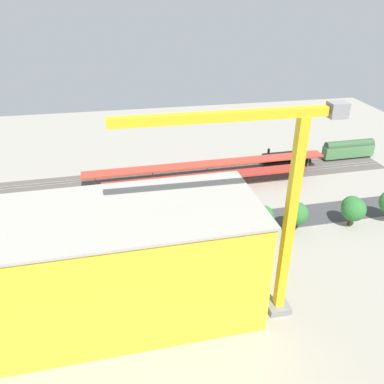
{
  "coord_description": "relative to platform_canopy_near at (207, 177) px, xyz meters",
  "views": [
    {
      "loc": [
        18.72,
        75.47,
        48.39
      ],
      "look_at": [
        4.2,
        0.2,
        7.17
      ],
      "focal_mm": 36.37,
      "sensor_mm": 36.0,
      "label": 1
    }
  ],
  "objects": [
    {
      "name": "parked_car_2",
      "position": [
        6.58,
        14.6,
        -2.97
      ],
      "size": [
        4.81,
        2.23,
        1.84
      ],
      "color": "black",
      "rests_on": "ground"
    },
    {
      "name": "ground_plane",
      "position": [
        2.59,
        13.65,
        -3.77
      ],
      "size": [
        184.98,
        184.98,
        0.0
      ],
      "primitive_type": "plane",
      "color": "#9E998C",
      "rests_on": "ground"
    },
    {
      "name": "parked_car_0",
      "position": [
        -9.84,
        14.83,
        -3.03
      ],
      "size": [
        4.07,
        1.73,
        1.68
      ],
      "color": "black",
      "rests_on": "ground"
    },
    {
      "name": "tower_crane",
      "position": [
        1.06,
        44.36,
        17.6
      ],
      "size": [
        30.61,
        3.6,
        35.01
      ],
      "color": "gray",
      "rests_on": "ground"
    },
    {
      "name": "construction_building",
      "position": [
        22.01,
        39.86,
        5.72
      ],
      "size": [
        40.91,
        19.24,
        18.99
      ],
      "primitive_type": "cube",
      "rotation": [
        0.0,
        0.0,
        0.03
      ],
      "color": "yellow",
      "rests_on": "ground"
    },
    {
      "name": "street_tree_3",
      "position": [
        25.33,
        23.05,
        1.76
      ],
      "size": [
        4.92,
        4.92,
        8.02
      ],
      "color": "brown",
      "rests_on": "ground"
    },
    {
      "name": "traffic_light",
      "position": [
        7.35,
        22.53,
        1.05
      ],
      "size": [
        0.5,
        0.36,
        7.38
      ],
      "color": "#333333",
      "rests_on": "ground"
    },
    {
      "name": "locomotive",
      "position": [
        -27.57,
        -12.15,
        -1.91
      ],
      "size": [
        15.35,
        3.31,
        5.2
      ],
      "color": "black",
      "rests_on": "ground"
    },
    {
      "name": "parked_car_1",
      "position": [
        -1.88,
        14.36,
        -3.03
      ],
      "size": [
        4.54,
        1.89,
        1.69
      ],
      "color": "black",
      "rests_on": "ground"
    },
    {
      "name": "construction_roof_slab",
      "position": [
        22.01,
        39.86,
        15.42
      ],
      "size": [
        41.53,
        19.86,
        0.4
      ],
      "primitive_type": "cube",
      "rotation": [
        0.0,
        0.0,
        0.03
      ],
      "color": "#ADA89E",
      "rests_on": "construction_building"
    },
    {
      "name": "track_rails",
      "position": [
        2.59,
        -8.67,
        -3.59
      ],
      "size": [
        115.56,
        12.04,
        0.12
      ],
      "color": "#9E9EA8",
      "rests_on": "ground"
    },
    {
      "name": "platform_canopy_far",
      "position": [
        -1.72,
        -7.11,
        0.32
      ],
      "size": [
        68.71,
        6.25,
        4.34
      ],
      "color": "#C63D2D",
      "rests_on": "ground"
    },
    {
      "name": "rail_bed",
      "position": [
        2.59,
        -8.67,
        -3.77
      ],
      "size": [
        116.01,
        18.47,
        0.01
      ],
      "primitive_type": "cube",
      "rotation": [
        0.0,
        0.0,
        0.03
      ],
      "color": "#5B544C",
      "rests_on": "ground"
    },
    {
      "name": "box_truck_0",
      "position": [
        36.13,
        25.15,
        -2.15
      ],
      "size": [
        9.24,
        2.52,
        3.3
      ],
      "color": "black",
      "rests_on": "ground"
    },
    {
      "name": "passenger_coach",
      "position": [
        -47.77,
        -12.15,
        -0.66
      ],
      "size": [
        16.55,
        3.33,
        5.91
      ],
      "color": "black",
      "rests_on": "ground"
    },
    {
      "name": "street_tree_5",
      "position": [
        -27.74,
        22.73,
        1.0
      ],
      "size": [
        4.61,
        4.61,
        7.1
      ],
      "color": "brown",
      "rests_on": "ground"
    },
    {
      "name": "parked_car_4",
      "position": [
        22.42,
        14.72,
        -3.04
      ],
      "size": [
        4.15,
        1.9,
        1.67
      ],
      "color": "black",
      "rests_on": "ground"
    },
    {
      "name": "platform_canopy_near",
      "position": [
        0.0,
        0.0,
        0.0
      ],
      "size": [
        54.9,
        5.95,
        4.0
      ],
      "color": "#A82D23",
      "rests_on": "ground"
    },
    {
      "name": "street_tree_2",
      "position": [
        -7.21,
        22.3,
        0.54
      ],
      "size": [
        4.59,
        4.59,
        6.63
      ],
      "color": "brown",
      "rests_on": "ground"
    },
    {
      "name": "parked_car_5",
      "position": [
        30.97,
        14.38,
        -3.02
      ],
      "size": [
        4.5,
        2.05,
        1.7
      ],
      "color": "black",
      "rests_on": "ground"
    },
    {
      "name": "street_asphalt",
      "position": [
        2.59,
        17.95,
        -3.77
      ],
      "size": [
        115.83,
        12.51,
        0.01
      ],
      "primitive_type": "cube",
      "rotation": [
        0.0,
        0.0,
        0.03
      ],
      "color": "#424244",
      "rests_on": "ground"
    },
    {
      "name": "street_tree_1",
      "position": [
        -27.74,
        23.53,
        0.61
      ],
      "size": [
        5.32,
        5.32,
        7.06
      ],
      "color": "brown",
      "rests_on": "ground"
    },
    {
      "name": "parked_car_3",
      "position": [
        14.96,
        14.15,
        -2.98
      ],
      "size": [
        4.38,
        2.0,
        1.79
      ],
      "color": "black",
      "rests_on": "ground"
    },
    {
      "name": "street_tree_4",
      "position": [
        -14.62,
        22.8,
        0.64
      ],
      "size": [
        5.04,
        5.04,
        6.96
      ],
      "color": "brown",
      "rests_on": "ground"
    }
  ]
}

